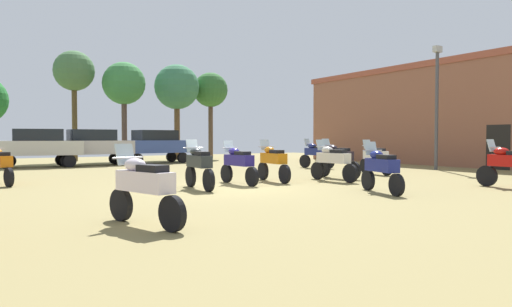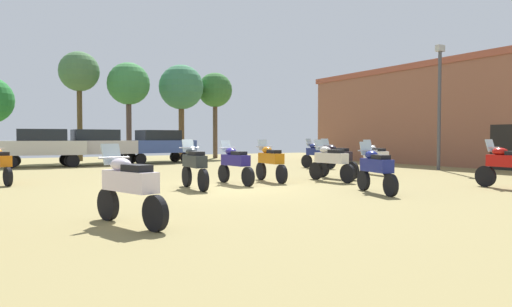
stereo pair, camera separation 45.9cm
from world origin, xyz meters
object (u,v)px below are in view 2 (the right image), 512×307
Objects in this scene: motorcycle_7 at (376,168)px; tree_2 at (215,91)px; motorcycle_2 at (318,154)px; tree_7 at (181,88)px; motorcycle_5 at (194,165)px; motorcycle_13 at (270,161)px; brick_building at (470,114)px; tree_6 at (79,73)px; tree_5 at (129,85)px; car_1 at (159,144)px; motorcycle_12 at (375,157)px; motorcycle_11 at (331,161)px; motorcycle_6 at (235,163)px; car_2 at (96,144)px; car_3 at (43,145)px; motorcycle_10 at (129,186)px; lamp_post at (439,100)px; motorcycle_9 at (336,159)px; motorcycle_3 at (508,165)px.

motorcycle_7 is 23.41m from tree_2.
motorcycle_2 is 0.32× the size of tree_7.
motorcycle_5 reaches higher than motorcycle_13.
brick_building is 17.67m from tree_2.
tree_5 is at bearing -12.41° from tree_6.
car_1 reaches higher than motorcycle_2.
motorcycle_12 is at bearing 9.74° from motorcycle_13.
car_1 is at bearing 92.92° from motorcycle_11.
motorcycle_6 is 13.40m from car_2.
brick_building is 24.51m from tree_6.
motorcycle_11 is 14.99m from car_2.
car_3 is 0.67× the size of tree_7.
motorcycle_10 is 18.56m from car_3.
motorcycle_2 is at bearing -134.68° from car_2.
motorcycle_5 is 5.80m from motorcycle_10.
tree_2 is 0.95× the size of tree_7.
motorcycle_12 is at bearing -174.95° from lamp_post.
motorcycle_5 is 6.15m from motorcycle_9.
car_2 is at bearing 125.70° from motorcycle_2.
motorcycle_10 is at bearing -158.94° from lamp_post.
motorcycle_9 is 0.34× the size of tree_5.
car_2 is 6.90m from tree_5.
tree_6 is (-18.78, 15.49, 2.87)m from brick_building.
car_3 is at bearing 121.27° from motorcycle_9.
motorcycle_12 is 0.51× the size of car_2.
car_2 is (-8.81, 12.65, 0.45)m from motorcycle_12.
motorcycle_6 is at bearing 139.92° from motorcycle_3.
motorcycle_5 is at bearing -173.06° from lamp_post.
tree_2 is 1.08× the size of lamp_post.
car_3 reaches higher than motorcycle_10.
motorcycle_2 is 12.38m from car_2.
tree_2 reaches higher than car_2.
motorcycle_13 is (-1.93, 0.96, -0.00)m from motorcycle_11.
motorcycle_13 is at bearing -80.22° from tree_6.
motorcycle_13 is at bearing 24.14° from motorcycle_10.
car_2 reaches higher than motorcycle_3.
motorcycle_2 is 10.33m from motorcycle_3.
tree_6 reaches higher than motorcycle_12.
car_1 is at bearing -86.72° from car_2.
motorcycle_12 is 20.62m from tree_6.
brick_building reaches higher than motorcycle_3.
motorcycle_7 is at bearing -119.99° from motorcycle_9.
tree_5 reaches higher than motorcycle_13.
motorcycle_9 is 2.71m from motorcycle_12.
tree_2 reaches higher than motorcycle_9.
car_2 is at bearing -78.56° from car_3.
tree_6 is at bearing 128.53° from motorcycle_12.
motorcycle_7 is 3.63m from motorcycle_11.
motorcycle_12 is at bearing 9.58° from motorcycle_9.
motorcycle_7 is 0.47× the size of car_2.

